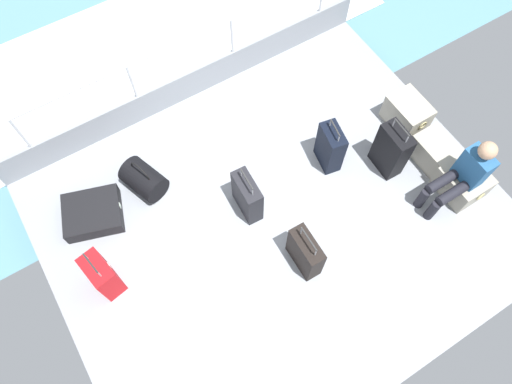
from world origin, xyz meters
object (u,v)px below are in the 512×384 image
passenger_seated (463,174)px  suitcase_2 (247,196)px  suitcase_3 (330,147)px  cargo_crate_1 (435,152)px  cargo_crate_0 (407,113)px  duffel_bag (144,179)px  suitcase_5 (102,275)px  suitcase_1 (391,150)px  cargo_crate_2 (463,182)px  suitcase_4 (93,213)px  suitcase_0 (305,253)px

passenger_seated → suitcase_2: passenger_seated is taller
passenger_seated → suitcase_3: passenger_seated is taller
cargo_crate_1 → suitcase_3: suitcase_3 is taller
cargo_crate_0 → suitcase_3: suitcase_3 is taller
passenger_seated → duffel_bag: bearing=-123.7°
cargo_crate_1 → suitcase_3: size_ratio=0.75×
suitcase_3 → suitcase_5: size_ratio=1.07×
suitcase_3 → suitcase_5: (0.00, -2.99, -0.04)m
suitcase_1 → duffel_bag: suitcase_1 is taller
passenger_seated → suitcase_3: size_ratio=1.40×
cargo_crate_0 → suitcase_5: bearing=-90.7°
suitcase_2 → suitcase_3: 1.19m
duffel_bag → suitcase_2: bearing=45.6°
suitcase_5 → suitcase_2: bearing=89.1°
suitcase_2 → duffel_bag: suitcase_2 is taller
passenger_seated → suitcase_1: size_ratio=1.24×
cargo_crate_2 → suitcase_4: bearing=-116.8°
cargo_crate_2 → suitcase_0: size_ratio=0.76×
suitcase_5 → suitcase_4: bearing=167.5°
suitcase_1 → suitcase_4: size_ratio=1.06×
suitcase_1 → suitcase_0: bearing=-72.2°
suitcase_4 → suitcase_5: suitcase_5 is taller
cargo_crate_2 → suitcase_3: bearing=-135.8°
cargo_crate_0 → suitcase_2: suitcase_2 is taller
passenger_seated → suitcase_4: passenger_seated is taller
suitcase_3 → cargo_crate_2: bearing=44.2°
suitcase_4 → duffel_bag: 0.71m
suitcase_0 → suitcase_3: 1.37m
cargo_crate_1 → duffel_bag: 3.59m
cargo_crate_0 → suitcase_4: (-0.88, -4.01, -0.10)m
cargo_crate_0 → duffel_bag: size_ratio=0.95×
suitcase_2 → cargo_crate_0: bearing=89.3°
duffel_bag → passenger_seated: bearing=56.3°
suitcase_3 → duffel_bag: size_ratio=1.26×
cargo_crate_0 → suitcase_0: suitcase_0 is taller
cargo_crate_2 → suitcase_0: suitcase_0 is taller
cargo_crate_2 → suitcase_4: 4.42m
cargo_crate_2 → suitcase_2: suitcase_2 is taller
passenger_seated → suitcase_2: (-1.14, -2.15, -0.24)m
cargo_crate_0 → suitcase_2: size_ratio=0.76×
cargo_crate_1 → suitcase_5: size_ratio=0.80×
cargo_crate_0 → cargo_crate_2: size_ratio=1.03×
suitcase_3 → suitcase_4: bearing=-106.3°
suitcase_3 → suitcase_5: 2.99m
suitcase_2 → duffel_bag: size_ratio=1.25×
cargo_crate_1 → suitcase_5: suitcase_5 is taller
cargo_crate_0 → suitcase_1: 0.74m
suitcase_2 → suitcase_1: bearing=77.2°
suitcase_0 → suitcase_3: bearing=133.2°
cargo_crate_1 → duffel_bag: size_ratio=0.94×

